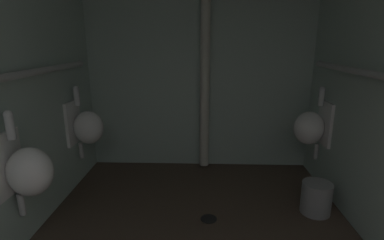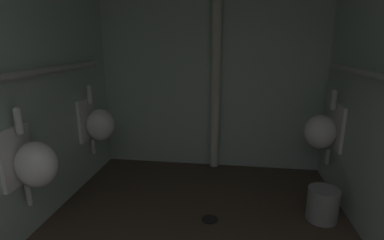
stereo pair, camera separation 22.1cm
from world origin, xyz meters
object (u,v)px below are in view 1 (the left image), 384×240
urinal_left_far (86,126)px  waste_bin (316,198)px  urinal_left_mid (27,170)px  standpipe_back_wall (205,67)px  floor_drain (209,219)px  urinal_right_mid (311,127)px

urinal_left_far → waste_bin: bearing=-12.0°
urinal_left_far → urinal_left_mid: bearing=-90.0°
urinal_left_mid → urinal_left_far: (0.00, 1.05, 0.00)m
urinal_left_far → waste_bin: (2.19, -0.46, -0.50)m
urinal_left_mid → standpipe_back_wall: standpipe_back_wall is taller
floor_drain → standpipe_back_wall: bearing=92.0°
floor_drain → urinal_left_mid: bearing=-160.3°
urinal_left_far → urinal_right_mid: same height
urinal_left_mid → urinal_right_mid: size_ratio=1.00×
urinal_right_mid → urinal_left_mid: bearing=-154.0°
urinal_left_far → floor_drain: bearing=-26.0°
urinal_left_far → urinal_right_mid: (2.28, 0.06, 0.00)m
urinal_left_mid → floor_drain: size_ratio=5.39×
urinal_left_far → standpipe_back_wall: bearing=22.4°
urinal_left_far → waste_bin: size_ratio=2.66×
urinal_left_mid → standpipe_back_wall: bearing=52.1°
urinal_right_mid → waste_bin: bearing=-99.6°
standpipe_back_wall → waste_bin: standpipe_back_wall is taller
standpipe_back_wall → floor_drain: standpipe_back_wall is taller
urinal_left_mid → urinal_right_mid: 2.54m
urinal_left_mid → urinal_right_mid: (2.28, 1.11, 0.00)m
urinal_left_mid → waste_bin: (2.19, 0.58, -0.50)m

